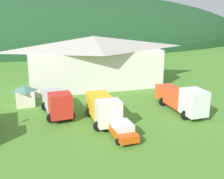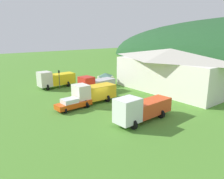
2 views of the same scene
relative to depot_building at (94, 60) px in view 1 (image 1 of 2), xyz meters
name	(u,v)px [view 1 (image 1 of 2)]	position (x,y,z in m)	size (l,w,h in m)	color
ground_plane	(110,119)	(-1.50, -14.57, -4.03)	(200.00, 200.00, 0.00)	#4C842D
forested_hill_backdrop	(53,44)	(-1.50, 54.37, -4.03)	(143.85, 60.00, 33.24)	#1E4723
depot_building	(94,60)	(0.00, 0.00, 0.00)	(21.54, 9.47, 7.82)	white
play_shed_cream	(25,95)	(-10.58, -6.92, -2.68)	(2.44, 2.71, 2.63)	beige
crane_truck_red	(57,102)	(-7.06, -11.77, -2.42)	(3.47, 7.05, 3.23)	red
heavy_rig_striped	(103,108)	(-2.48, -15.26, -2.36)	(3.23, 6.73, 3.17)	silver
heavy_rig_white	(183,99)	(7.33, -14.88, -2.35)	(3.30, 8.57, 3.39)	white
service_pickup_orange	(121,129)	(-1.79, -19.19, -3.20)	(2.44, 5.36, 1.66)	#DC4E11
traffic_cone_near_pickup	(162,102)	(6.75, -10.71, -4.03)	(0.36, 0.36, 0.46)	orange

